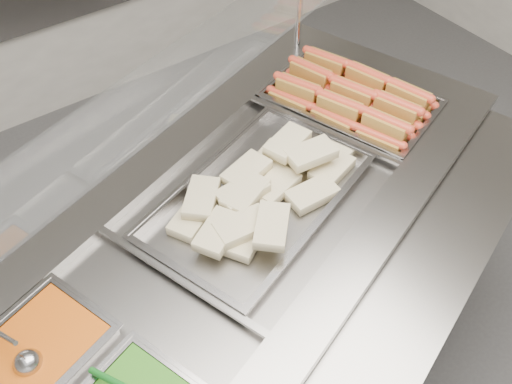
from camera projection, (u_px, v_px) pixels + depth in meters
steam_counter at (248, 293)px, 2.15m from camera, size 2.21×1.51×0.97m
tray_rail at (404, 305)px, 1.61m from camera, size 1.93×0.98×0.06m
sneeze_guard at (176, 78)px, 1.59m from camera, size 1.79×0.88×0.48m
pan_hotdogs at (350, 108)px, 2.20m from camera, size 0.54×0.68×0.11m
pan_wraps at (258, 201)px, 1.85m from camera, size 0.84×0.65×0.08m
pan_beans at (41, 355)px, 1.50m from camera, size 0.39×0.35×0.11m
hotdogs_in_buns at (352, 97)px, 2.16m from camera, size 0.49×0.62×0.13m
tortilla_wraps at (265, 190)px, 1.82m from camera, size 0.69×0.44×0.11m
ladle at (26, 361)px, 1.43m from camera, size 0.10×0.21×0.15m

